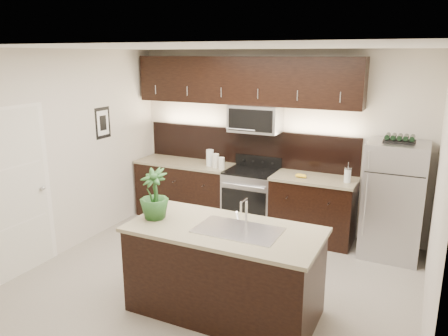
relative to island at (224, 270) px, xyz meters
name	(u,v)px	position (x,y,z in m)	size (l,w,h in m)	color
ground	(217,280)	(-0.35, 0.54, -0.47)	(4.50, 4.50, 0.00)	gray
room_walls	(206,141)	(-0.47, 0.50, 1.22)	(4.52, 4.02, 2.71)	beige
counter_run	(239,197)	(-0.81, 2.23, 0.00)	(3.51, 0.65, 0.94)	black
upper_fixtures	(246,88)	(-0.78, 2.37, 1.67)	(3.49, 0.40, 1.66)	black
island	(224,270)	(0.00, 0.00, 0.00)	(1.96, 0.96, 0.94)	black
sink_faucet	(238,229)	(0.15, 0.01, 0.48)	(0.84, 0.50, 0.28)	silver
refrigerator	(393,200)	(1.42, 2.17, 0.30)	(0.75, 0.67, 1.55)	#B2B2B7
wine_rack	(400,139)	(1.42, 2.17, 1.12)	(0.38, 0.24, 0.09)	black
plant	(154,194)	(-0.78, -0.07, 0.74)	(0.30, 0.30, 0.54)	#224C1E
canisters	(214,160)	(-1.19, 2.13, 0.58)	(0.36, 0.21, 0.25)	silver
french_press	(348,175)	(0.82, 2.18, 0.57)	(0.10, 0.10, 0.28)	silver
bananas	(298,175)	(0.14, 2.15, 0.49)	(0.17, 0.13, 0.05)	yellow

